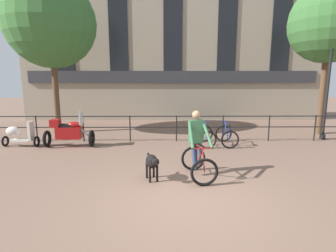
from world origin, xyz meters
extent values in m
plane|color=#7A5B4C|center=(0.00, 0.00, 0.00)|extent=(60.00, 60.00, 0.00)
cylinder|color=black|center=(-5.62, 5.20, 0.53)|extent=(0.05, 0.05, 1.05)
cylinder|color=black|center=(-3.75, 5.20, 0.53)|extent=(0.05, 0.05, 1.05)
cylinder|color=black|center=(-1.88, 5.20, 0.53)|extent=(0.05, 0.05, 1.05)
cylinder|color=black|center=(0.00, 5.20, 0.53)|extent=(0.05, 0.05, 1.05)
cylinder|color=black|center=(1.88, 5.20, 0.53)|extent=(0.05, 0.05, 1.05)
cylinder|color=black|center=(3.75, 5.20, 0.53)|extent=(0.05, 0.05, 1.05)
cylinder|color=black|center=(5.62, 5.20, 0.53)|extent=(0.05, 0.05, 1.05)
cylinder|color=black|center=(0.00, 5.20, 1.02)|extent=(15.00, 0.04, 0.04)
cylinder|color=black|center=(0.00, 5.20, 0.58)|extent=(15.00, 0.04, 0.04)
cube|color=gray|center=(0.00, 11.00, 4.80)|extent=(18.00, 0.60, 9.60)
cube|color=#333338|center=(0.00, 10.64, 2.60)|extent=(17.10, 0.12, 0.70)
cube|color=black|center=(-6.30, 10.67, 5.28)|extent=(1.10, 0.06, 5.37)
cube|color=black|center=(-3.15, 10.67, 5.28)|extent=(1.10, 0.06, 5.37)
cube|color=black|center=(0.00, 10.67, 5.28)|extent=(1.10, 0.06, 5.37)
cube|color=black|center=(3.15, 10.67, 5.28)|extent=(1.10, 0.06, 5.37)
cube|color=black|center=(6.30, 10.67, 5.28)|extent=(1.10, 0.06, 5.37)
torus|color=black|center=(0.46, 0.67, 0.34)|extent=(0.68, 0.16, 0.68)
torus|color=black|center=(0.32, 1.76, 0.34)|extent=(0.68, 0.16, 0.68)
cylinder|color=maroon|center=(0.41, 1.10, 0.58)|extent=(0.10, 0.49, 0.60)
cylinder|color=maroon|center=(0.36, 1.43, 0.54)|extent=(0.07, 0.23, 0.52)
cylinder|color=maroon|center=(0.39, 1.20, 0.83)|extent=(0.12, 0.66, 0.10)
cylinder|color=maroon|center=(0.35, 1.55, 0.31)|extent=(0.09, 0.44, 0.08)
cylinder|color=maroon|center=(0.33, 1.64, 0.57)|extent=(0.06, 0.27, 0.47)
cylinder|color=maroon|center=(0.45, 0.77, 0.60)|extent=(0.06, 0.23, 0.54)
cylinder|color=maroon|center=(0.44, 0.87, 0.87)|extent=(0.48, 0.10, 0.03)
cube|color=black|center=(0.35, 1.52, 0.82)|extent=(0.15, 0.25, 0.05)
cube|color=#33603D|center=(0.35, 1.52, 1.15)|extent=(0.39, 0.27, 0.60)
sphere|color=#A87A5B|center=(0.35, 1.52, 1.59)|extent=(0.22, 0.22, 0.22)
cylinder|color=#33603D|center=(0.19, 1.17, 1.14)|extent=(0.11, 0.72, 0.60)
cylinder|color=#33603D|center=(0.60, 1.23, 1.14)|extent=(0.24, 0.71, 0.60)
cylinder|color=navy|center=(0.29, 1.42, 0.52)|extent=(0.18, 0.32, 0.69)
cylinder|color=navy|center=(0.43, 1.44, 0.58)|extent=(0.12, 0.31, 0.58)
ellipsoid|color=black|center=(-0.79, 1.08, 0.48)|extent=(0.42, 0.56, 0.33)
cylinder|color=black|center=(-0.73, 0.89, 0.50)|extent=(0.23, 0.23, 0.18)
sphere|color=black|center=(-0.69, 0.75, 0.57)|extent=(0.18, 0.18, 0.18)
cone|color=black|center=(-0.66, 0.67, 0.56)|extent=(0.13, 0.13, 0.10)
cylinder|color=black|center=(-0.88, 1.36, 0.55)|extent=(0.11, 0.18, 0.12)
cylinder|color=black|center=(-0.83, 0.90, 0.21)|extent=(0.06, 0.06, 0.41)
cylinder|color=black|center=(-0.66, 0.96, 0.21)|extent=(0.06, 0.06, 0.41)
cylinder|color=black|center=(-0.93, 1.20, 0.21)|extent=(0.06, 0.06, 0.41)
cylinder|color=black|center=(-0.75, 1.26, 0.21)|extent=(0.06, 0.06, 0.41)
torus|color=black|center=(-3.20, 4.39, 0.31)|extent=(0.14, 0.62, 0.62)
torus|color=black|center=(-4.84, 4.34, 0.31)|extent=(0.14, 0.62, 0.62)
cube|color=maroon|center=(-4.02, 4.36, 0.53)|extent=(0.91, 0.43, 0.44)
ellipsoid|color=maroon|center=(-3.82, 4.37, 0.83)|extent=(0.49, 0.33, 0.24)
cube|color=black|center=(-4.14, 4.36, 0.80)|extent=(0.57, 0.32, 0.10)
cylinder|color=#B2B2B7|center=(-3.41, 4.38, 0.49)|extent=(0.46, 0.07, 0.41)
cube|color=silver|center=(-3.55, 4.38, 1.10)|extent=(0.04, 0.44, 0.50)
cube|color=maroon|center=(-4.50, 4.35, 0.89)|extent=(0.33, 0.37, 0.28)
torus|color=black|center=(1.12, 5.07, 0.33)|extent=(0.66, 0.09, 0.66)
torus|color=black|center=(1.07, 4.03, 0.33)|extent=(0.66, 0.09, 0.66)
cylinder|color=navy|center=(1.10, 4.67, 0.56)|extent=(0.05, 0.47, 0.58)
cylinder|color=navy|center=(1.09, 4.35, 0.53)|extent=(0.04, 0.22, 0.51)
cylinder|color=navy|center=(1.10, 4.57, 0.81)|extent=(0.06, 0.63, 0.10)
cylinder|color=navy|center=(1.08, 4.24, 0.31)|extent=(0.04, 0.42, 0.07)
cylinder|color=navy|center=(1.08, 4.14, 0.55)|extent=(0.03, 0.25, 0.46)
cylinder|color=navy|center=(1.11, 4.98, 0.59)|extent=(0.04, 0.21, 0.52)
cylinder|color=navy|center=(1.11, 4.89, 0.84)|extent=(0.48, 0.05, 0.03)
cube|color=black|center=(1.08, 4.26, 0.80)|extent=(0.13, 0.25, 0.05)
torus|color=black|center=(1.88, 5.07, 0.33)|extent=(0.66, 0.06, 0.66)
torus|color=black|center=(1.89, 4.03, 0.33)|extent=(0.66, 0.06, 0.66)
cylinder|color=navy|center=(1.88, 4.67, 0.56)|extent=(0.03, 0.47, 0.58)
cylinder|color=navy|center=(1.88, 4.35, 0.53)|extent=(0.03, 0.22, 0.51)
cylinder|color=navy|center=(1.88, 4.57, 0.81)|extent=(0.03, 0.63, 0.10)
cylinder|color=navy|center=(1.89, 4.24, 0.31)|extent=(0.03, 0.42, 0.07)
cylinder|color=navy|center=(1.89, 4.14, 0.55)|extent=(0.02, 0.25, 0.46)
cylinder|color=navy|center=(1.88, 4.98, 0.59)|extent=(0.03, 0.21, 0.52)
cylinder|color=navy|center=(1.88, 4.89, 0.84)|extent=(0.48, 0.03, 0.03)
cube|color=black|center=(1.89, 4.26, 0.80)|extent=(0.12, 0.24, 0.05)
torus|color=black|center=(-5.25, 4.37, 0.20)|extent=(0.10, 0.40, 0.40)
torus|color=black|center=(-6.45, 4.42, 0.20)|extent=(0.10, 0.40, 0.40)
cube|color=beige|center=(-5.85, 4.40, 0.24)|extent=(0.68, 0.31, 0.08)
cube|color=beige|center=(-5.43, 4.38, 0.60)|extent=(0.12, 0.32, 0.72)
ellipsoid|color=beige|center=(-6.11, 4.41, 0.58)|extent=(0.53, 0.32, 0.36)
cylinder|color=black|center=(6.15, 5.48, 0.10)|extent=(0.22, 0.22, 0.20)
cylinder|color=black|center=(6.15, 5.48, 1.90)|extent=(0.10, 0.10, 3.80)
sphere|color=silver|center=(6.15, 5.48, 3.92)|extent=(0.28, 0.28, 0.28)
cylinder|color=brown|center=(-5.48, 6.98, 1.92)|extent=(0.26, 0.26, 3.83)
sphere|color=#386B33|center=(-5.48, 6.98, 4.91)|extent=(3.92, 3.92, 3.92)
cylinder|color=brown|center=(6.60, 6.57, 1.96)|extent=(0.26, 0.26, 3.93)
sphere|color=#386B33|center=(6.60, 6.57, 4.86)|extent=(3.40, 3.40, 3.40)
camera|label=1|loc=(-0.45, -5.17, 2.51)|focal=28.00mm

